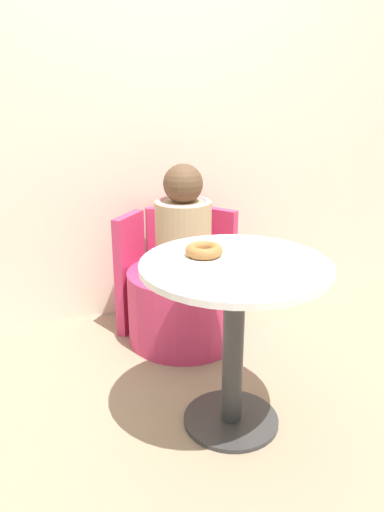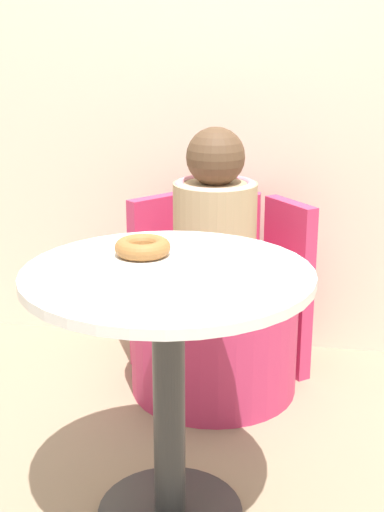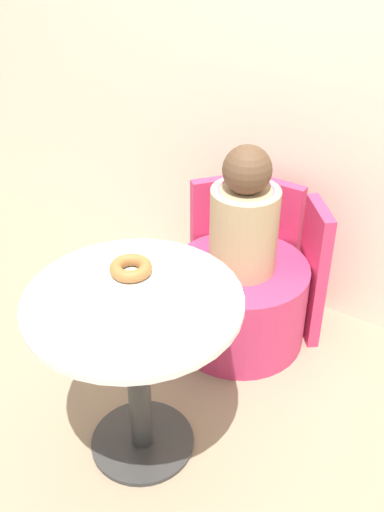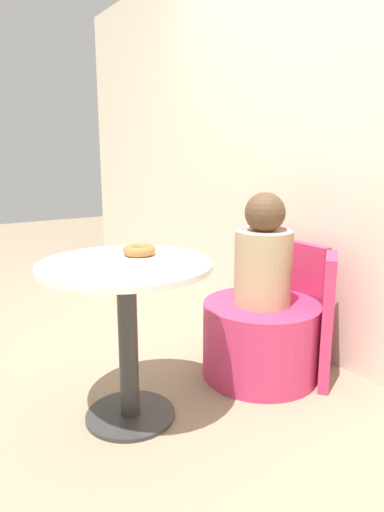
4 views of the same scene
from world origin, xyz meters
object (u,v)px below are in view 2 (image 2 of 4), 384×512
at_px(child_figure, 215,218).
at_px(donut, 143,247).
at_px(round_table, 168,339).
at_px(tub_chair, 214,338).

xyz_separation_m(child_figure, donut, (-0.09, -0.61, 0.08)).
relative_size(round_table, donut, 4.95).
height_order(round_table, child_figure, child_figure).
relative_size(tub_chair, donut, 4.13).
bearing_deg(tub_chair, donut, -98.41).
relative_size(child_figure, donut, 3.89).
xyz_separation_m(round_table, donut, (-0.09, 0.10, 0.20)).
bearing_deg(child_figure, round_table, -90.41).
distance_m(tub_chair, child_figure, 0.43).
bearing_deg(child_figure, tub_chair, 180.00).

